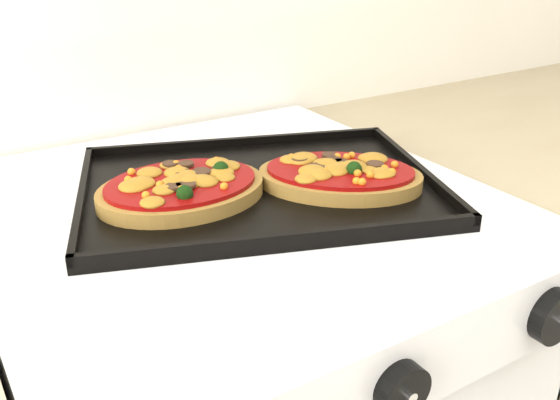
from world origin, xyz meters
TOP-DOWN VIEW (x-y plane):
  - control_panel at (0.01, 1.39)m, footprint 0.60×0.02m
  - knob_center at (-0.01, 1.37)m, footprint 0.05×0.02m
  - knob_right at (0.20, 1.37)m, footprint 0.06×0.02m
  - baking_tray at (0.04, 1.69)m, footprint 0.51×0.44m
  - pizza_left at (-0.06, 1.70)m, footprint 0.21×0.16m
  - pizza_right at (0.12, 1.64)m, footprint 0.24×0.23m

SIDE VIEW (x-z plane):
  - control_panel at x=0.01m, z-range 0.81..0.90m
  - knob_center at x=-0.01m, z-range 0.83..0.88m
  - knob_right at x=0.20m, z-range 0.83..0.88m
  - baking_tray at x=0.04m, z-range 0.91..0.93m
  - pizza_left at x=-0.06m, z-range 0.92..0.95m
  - pizza_right at x=0.12m, z-range 0.92..0.95m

